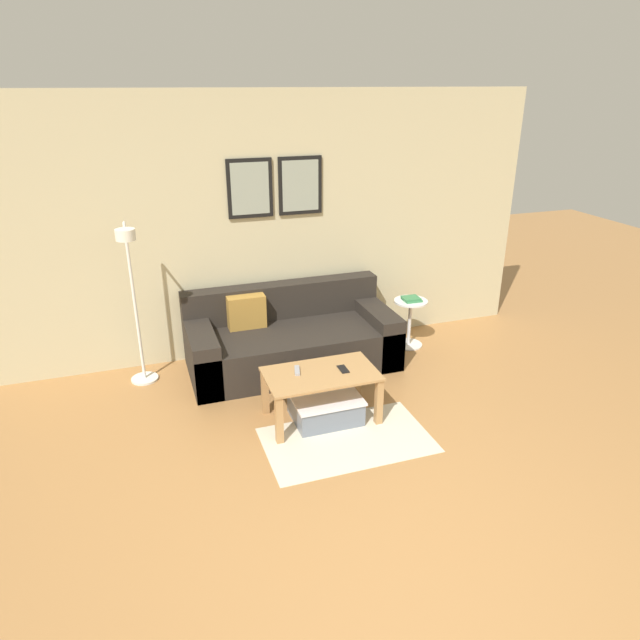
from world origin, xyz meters
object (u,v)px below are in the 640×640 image
at_px(floor_lamp, 133,292).
at_px(storage_bin, 325,407).
at_px(coffee_table, 321,382).
at_px(couch, 290,340).
at_px(side_table, 410,319).
at_px(cell_phone, 343,369).
at_px(book_stack, 411,299).
at_px(remote_control, 297,370).

bearing_deg(floor_lamp, storage_bin, -36.72).
distance_m(coffee_table, storage_bin, 0.23).
xyz_separation_m(couch, side_table, (1.31, 0.02, 0.04)).
bearing_deg(cell_phone, coffee_table, 179.57).
bearing_deg(couch, book_stack, 0.88).
distance_m(storage_bin, book_stack, 1.74).
bearing_deg(book_stack, coffee_table, -142.22).
bearing_deg(remote_control, couch, 92.06).
relative_size(side_table, book_stack, 2.67).
xyz_separation_m(coffee_table, storage_bin, (0.03, -0.02, -0.23)).
relative_size(coffee_table, storage_bin, 1.63).
bearing_deg(storage_bin, side_table, 39.15).
xyz_separation_m(coffee_table, remote_control, (-0.18, 0.08, 0.09)).
bearing_deg(floor_lamp, coffee_table, -36.70).
relative_size(book_stack, remote_control, 1.27).
xyz_separation_m(coffee_table, book_stack, (1.35, 1.04, 0.19)).
bearing_deg(coffee_table, cell_phone, -1.05).
bearing_deg(floor_lamp, couch, 0.40).
xyz_separation_m(storage_bin, cell_phone, (0.16, 0.02, 0.32)).
relative_size(couch, storage_bin, 3.55).
bearing_deg(side_table, couch, -179.00).
distance_m(side_table, remote_control, 1.80).
relative_size(coffee_table, side_table, 1.79).
height_order(remote_control, cell_phone, remote_control).
height_order(side_table, cell_phone, side_table).
bearing_deg(couch, cell_phone, -81.38).
distance_m(floor_lamp, cell_phone, 1.92).
bearing_deg(remote_control, coffee_table, -11.01).
height_order(floor_lamp, side_table, floor_lamp).
distance_m(storage_bin, floor_lamp, 1.92).
distance_m(coffee_table, remote_control, 0.22).
xyz_separation_m(floor_lamp, remote_control, (1.18, -0.93, -0.49)).
distance_m(floor_lamp, remote_control, 1.58).
relative_size(couch, coffee_table, 2.18).
distance_m(side_table, book_stack, 0.22).
bearing_deg(couch, floor_lamp, -179.60).
xyz_separation_m(side_table, book_stack, (0.00, -0.00, 0.22)).
bearing_deg(side_table, book_stack, -51.01).
distance_m(couch, remote_control, 0.98).
xyz_separation_m(side_table, cell_phone, (-1.15, -1.05, 0.12)).
bearing_deg(floor_lamp, cell_phone, -33.27).
bearing_deg(storage_bin, couch, 89.78).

